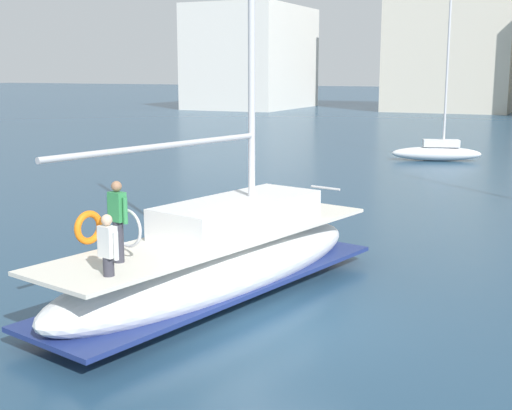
{
  "coord_description": "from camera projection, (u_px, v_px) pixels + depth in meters",
  "views": [
    {
      "loc": [
        5.15,
        -12.4,
        5.09
      ],
      "look_at": [
        -1.98,
        3.01,
        1.8
      ],
      "focal_mm": 49.09,
      "sensor_mm": 36.0,
      "label": 1
    }
  ],
  "objects": [
    {
      "name": "main_sailboat",
      "position": [
        221.0,
        259.0,
        15.75
      ],
      "size": [
        4.53,
        9.89,
        12.69
      ],
      "color": "white",
      "rests_on": "ground"
    },
    {
      "name": "ground_plane",
      "position": [
        282.0,
        326.0,
        14.14
      ],
      "size": [
        400.0,
        400.0,
        0.0
      ],
      "primitive_type": "plane",
      "color": "navy"
    },
    {
      "name": "moored_cutter_right",
      "position": [
        437.0,
        151.0,
        39.61
      ],
      "size": [
        5.1,
        2.64,
        8.79
      ],
      "color": "silver",
      "rests_on": "ground"
    }
  ]
}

